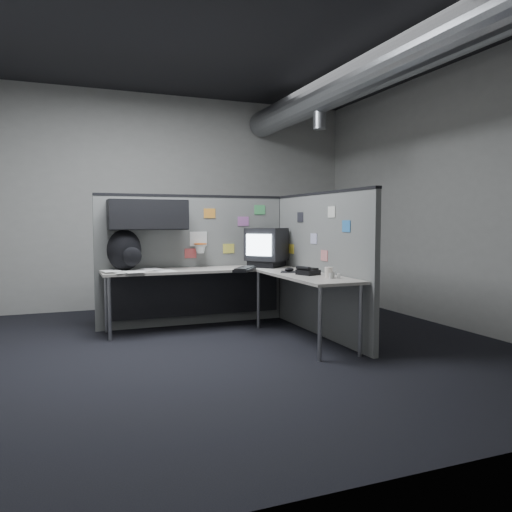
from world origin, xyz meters
name	(u,v)px	position (x,y,z in m)	size (l,w,h in m)	color
room	(285,145)	(0.56, 0.00, 2.10)	(5.62, 5.62, 3.22)	black
partition_back	(183,246)	(-0.25, 1.23, 1.00)	(2.44, 0.42, 1.63)	slate
partition_right	(320,263)	(1.10, 0.22, 0.82)	(0.07, 2.23, 1.63)	slate
desk	(227,280)	(0.15, 0.70, 0.61)	(2.31, 2.11, 0.73)	#A7A197
monitor	(267,247)	(0.74, 0.94, 0.98)	(0.60, 0.60, 0.49)	black
keyboard	(245,269)	(0.32, 0.57, 0.75)	(0.40, 0.47, 0.04)	black
mouse	(289,271)	(0.72, 0.24, 0.75)	(0.27, 0.29, 0.05)	black
phone	(308,272)	(0.79, -0.10, 0.77)	(0.24, 0.25, 0.09)	black
bottles	(332,275)	(0.88, -0.44, 0.76)	(0.12, 0.15, 0.08)	silver
cup	(329,273)	(0.84, -0.44, 0.79)	(0.08, 0.08, 0.11)	white
papers	(138,271)	(-0.85, 0.91, 0.74)	(0.83, 0.57, 0.02)	white
backpack	(125,251)	(-0.97, 1.05, 0.96)	(0.41, 0.37, 0.48)	black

